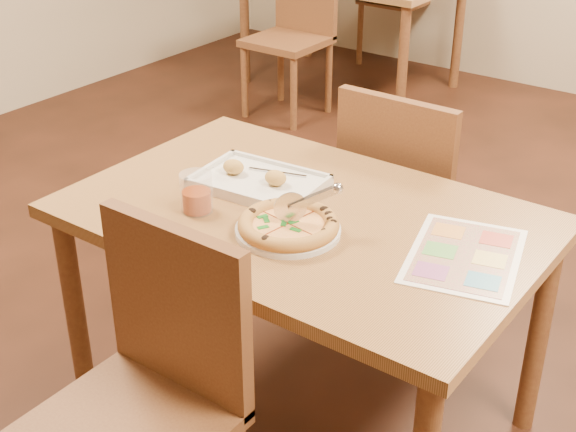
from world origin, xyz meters
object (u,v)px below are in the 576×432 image
Objects in this scene: chair_near at (153,367)px; pizza_cutter at (306,202)px; glass_tumbler at (196,195)px; chair_far at (405,185)px; dining_table at (303,238)px; plate at (288,230)px; pizza at (288,225)px; bg_chair_near at (297,18)px; menu at (465,255)px; appetizer_tray at (258,182)px.

pizza_cutter is (0.07, 0.51, 0.24)m from chair_near.
chair_far is at bearing 72.81° from glass_tumbler.
glass_tumbler is (-0.24, -0.17, 0.13)m from dining_table.
plate is 1.05× the size of pizza.
bg_chair_near is 1.26× the size of menu.
pizza_cutter is 0.31m from appetizer_tray.
glass_tumbler is at bearing -171.48° from pizza.
glass_tumbler is (1.36, -2.37, 0.20)m from bg_chair_near.
bg_chair_near is 2.57m from appetizer_tray.
menu is (0.42, 0.17, -0.03)m from pizza.
appetizer_tray is at bearing 143.26° from pizza.
chair_far reaches higher than pizza_cutter.
bg_chair_near reaches higher than glass_tumbler.
pizza_cutter is at bearing 14.10° from glass_tumbler.
menu is at bearing 21.05° from plate.
dining_table is 3.40× the size of appetizer_tray.
pizza is (1.64, -2.33, 0.18)m from bg_chair_near.
glass_tumbler reaches higher than plate.
bg_chair_near is at bearing 123.15° from appetizer_tray.
dining_table is 0.16m from plate.
pizza reaches higher than menu.
chair_near is at bearing -73.16° from appetizer_tray.
menu is at bearing 22.03° from pizza.
pizza is 0.46m from menu.
bg_chair_near is at bearing 133.75° from menu.
pizza is at bearing -45.08° from plate.
plate is 0.75× the size of menu.
chair_near is 0.51m from plate.
chair_near is 3.22m from bg_chair_near.
glass_tumbler is (-0.04, -0.22, 0.03)m from appetizer_tray.
chair_far is 1.76× the size of pizza.
plate is (1.64, -2.32, 0.16)m from bg_chair_near.
chair_far is at bearing 90.00° from chair_near.
bg_chair_near reaches higher than appetizer_tray.
chair_far reaches higher than plate.
plate is at bearing -54.80° from bg_chair_near.
bg_chair_near is (-1.60, 2.80, 0.00)m from chair_near.
plate is 0.09m from pizza_cutter.
pizza_cutter is 0.34× the size of appetizer_tray.
plate is 2.49× the size of glass_tumbler.
bg_chair_near is at bearing 80.30° from pizza_cutter.
chair_far reaches higher than appetizer_tray.
appetizer_tray is at bearing 106.06° from pizza_cutter.
plate is at bearing 175.01° from pizza_cutter.
glass_tumbler is at bearing -170.09° from plate.
glass_tumbler is at bearing -60.12° from bg_chair_near.
glass_tumbler is (-0.24, -0.77, 0.20)m from chair_far.
menu is (0.66, -0.01, -0.01)m from appetizer_tray.
chair_far is (-0.00, 0.60, -0.07)m from dining_table.
glass_tumbler is at bearing 148.29° from pizza_cutter.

